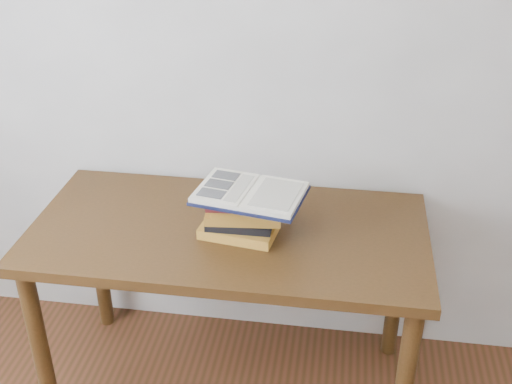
# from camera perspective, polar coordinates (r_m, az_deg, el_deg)

# --- Properties ---
(desk) EXTENTS (1.35, 0.67, 0.72)m
(desk) POSITION_cam_1_polar(r_m,az_deg,el_deg) (2.24, -2.42, -5.33)
(desk) COLOR #412610
(desk) RESTS_ON ground
(book_stack) EXTENTS (0.28, 0.20, 0.15)m
(book_stack) POSITION_cam_1_polar(r_m,az_deg,el_deg) (2.12, -1.28, -1.93)
(book_stack) COLOR #BB742A
(book_stack) RESTS_ON desk
(open_book) EXTENTS (0.38, 0.29, 0.03)m
(open_book) POSITION_cam_1_polar(r_m,az_deg,el_deg) (2.06, -0.52, -0.11)
(open_book) COLOR black
(open_book) RESTS_ON book_stack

